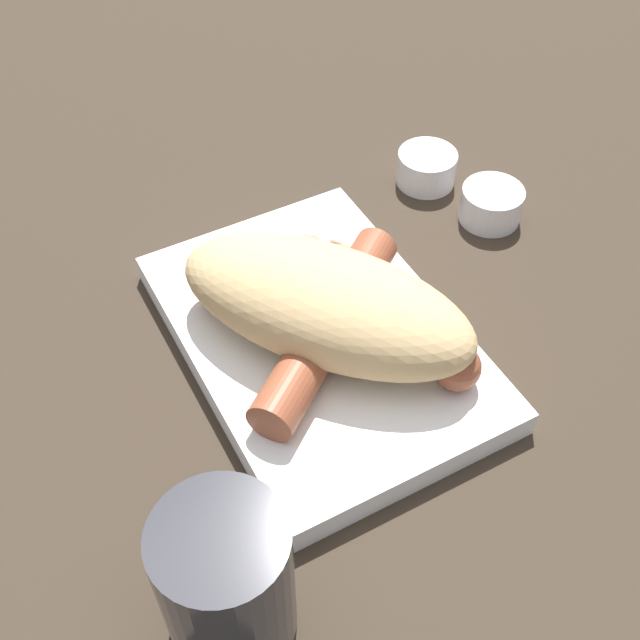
# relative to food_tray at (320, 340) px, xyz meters

# --- Properties ---
(ground_plane) EXTENTS (3.00, 3.00, 0.00)m
(ground_plane) POSITION_rel_food_tray_xyz_m (0.00, 0.00, -0.01)
(ground_plane) COLOR #33281E
(food_tray) EXTENTS (0.25, 0.17, 0.02)m
(food_tray) POSITION_rel_food_tray_xyz_m (0.00, 0.00, 0.00)
(food_tray) COLOR white
(food_tray) RESTS_ON ground_plane
(bread_roll) EXTENTS (0.21, 0.19, 0.06)m
(bread_roll) POSITION_rel_food_tray_xyz_m (0.01, 0.00, 0.04)
(bread_roll) COLOR tan
(bread_roll) RESTS_ON food_tray
(sausage) EXTENTS (0.17, 0.15, 0.03)m
(sausage) POSITION_rel_food_tray_xyz_m (0.01, 0.00, 0.03)
(sausage) COLOR brown
(sausage) RESTS_ON food_tray
(pickled_veggies) EXTENTS (0.07, 0.06, 0.01)m
(pickled_veggies) POSITION_rel_food_tray_xyz_m (-0.05, 0.04, 0.01)
(pickled_veggies) COLOR orange
(pickled_veggies) RESTS_ON food_tray
(condiment_cup_near) EXTENTS (0.05, 0.05, 0.03)m
(condiment_cup_near) POSITION_rel_food_tray_xyz_m (-0.06, 0.18, 0.00)
(condiment_cup_near) COLOR white
(condiment_cup_near) RESTS_ON ground_plane
(condiment_cup_far) EXTENTS (0.05, 0.05, 0.03)m
(condiment_cup_far) POSITION_rel_food_tray_xyz_m (-0.12, 0.16, 0.00)
(condiment_cup_far) COLOR white
(condiment_cup_far) RESTS_ON ground_plane
(drink_glass) EXTENTS (0.07, 0.07, 0.10)m
(drink_glass) POSITION_rel_food_tray_xyz_m (0.14, -0.13, 0.04)
(drink_glass) COLOR #333338
(drink_glass) RESTS_ON ground_plane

